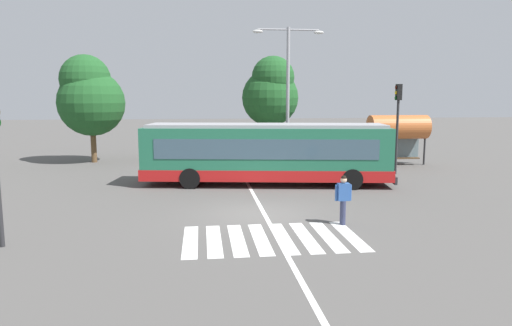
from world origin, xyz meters
name	(u,v)px	position (x,y,z in m)	size (l,w,h in m)	color
ground_plane	(259,214)	(0.00, 0.00, 0.00)	(160.00, 160.00, 0.00)	#514F4C
city_transit_bus	(266,153)	(1.12, 5.85, 1.59)	(12.62, 4.40, 3.06)	black
pedestrian_crossing_street	(343,197)	(2.71, -1.73, 0.97)	(0.58, 0.30, 1.72)	#333856
parked_car_red	(168,148)	(-4.46, 16.40, 0.77)	(1.92, 4.52, 1.35)	black
parked_car_black	(206,147)	(-1.75, 16.75, 0.77)	(2.02, 4.57, 1.35)	black
parked_car_champagne	(243,147)	(0.94, 16.87, 0.77)	(2.06, 4.59, 1.35)	black
parked_car_white	(280,146)	(3.76, 16.73, 0.77)	(2.08, 4.60, 1.35)	black
parked_car_charcoal	(316,146)	(6.40, 16.58, 0.77)	(2.13, 4.61, 1.35)	black
traffic_light_far_corner	(398,115)	(8.97, 8.17, 3.41)	(0.33, 0.32, 5.11)	#28282B
bus_stop_shelter	(398,128)	(10.52, 11.48, 2.42)	(3.84, 1.54, 3.25)	#28282B
twin_arm_street_lamp	(288,83)	(3.04, 10.29, 5.21)	(4.21, 0.32, 8.42)	#939399
background_tree_left	(90,96)	(-9.45, 15.22, 4.45)	(4.40, 4.40, 7.20)	brown
background_tree_right	(271,92)	(3.77, 21.63, 4.84)	(4.75, 4.75, 7.80)	brown
crosswalk_painted_stripes	(272,238)	(0.03, -3.01, 0.00)	(5.48, 3.22, 0.01)	silver
lane_center_line	(258,202)	(0.22, 2.00, 0.00)	(0.16, 24.00, 0.01)	silver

